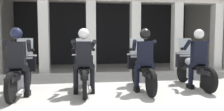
{
  "coord_description": "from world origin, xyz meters",
  "views": [
    {
      "loc": [
        -0.84,
        -5.78,
        1.33
      ],
      "look_at": [
        0.0,
        0.05,
        0.88
      ],
      "focal_mm": 35.44,
      "sensor_mm": 36.0,
      "label": 1
    }
  ],
  "objects_px": {
    "police_officer_center_right": "(145,54)",
    "motorcycle_far_left": "(21,73)",
    "police_officer_far_left": "(17,56)",
    "police_officer_center_left": "(84,55)",
    "police_officer_far_right": "(198,54)",
    "motorcycle_center_right": "(141,70)",
    "motorcycle_center_left": "(84,71)",
    "motorcycle_far_right": "(192,68)"
  },
  "relations": [
    {
      "from": "motorcycle_center_right",
      "to": "motorcycle_center_left",
      "type": "bearing_deg",
      "value": -170.82
    },
    {
      "from": "motorcycle_far_left",
      "to": "motorcycle_far_right",
      "type": "distance_m",
      "value": 4.54
    },
    {
      "from": "police_officer_center_left",
      "to": "police_officer_center_right",
      "type": "bearing_deg",
      "value": 4.61
    },
    {
      "from": "motorcycle_center_left",
      "to": "police_officer_center_left",
      "type": "bearing_deg",
      "value": -84.33
    },
    {
      "from": "police_officer_far_left",
      "to": "police_officer_far_right",
      "type": "bearing_deg",
      "value": 16.14
    },
    {
      "from": "police_officer_center_left",
      "to": "motorcycle_far_right",
      "type": "distance_m",
      "value": 3.08
    },
    {
      "from": "motorcycle_far_left",
      "to": "police_officer_far_left",
      "type": "bearing_deg",
      "value": -76.66
    },
    {
      "from": "motorcycle_center_left",
      "to": "police_officer_far_right",
      "type": "bearing_deg",
      "value": 2.44
    },
    {
      "from": "police_officer_far_left",
      "to": "police_officer_center_left",
      "type": "relative_size",
      "value": 1.0
    },
    {
      "from": "police_officer_far_left",
      "to": "police_officer_center_left",
      "type": "xyz_separation_m",
      "value": [
        1.51,
        0.1,
        0.0
      ]
    },
    {
      "from": "police_officer_center_right",
      "to": "motorcycle_far_right",
      "type": "height_order",
      "value": "police_officer_center_right"
    },
    {
      "from": "police_officer_center_left",
      "to": "police_officer_far_right",
      "type": "height_order",
      "value": "same"
    },
    {
      "from": "police_officer_far_left",
      "to": "police_officer_center_left",
      "type": "height_order",
      "value": "same"
    },
    {
      "from": "motorcycle_far_left",
      "to": "police_officer_far_left",
      "type": "height_order",
      "value": "police_officer_far_left"
    },
    {
      "from": "motorcycle_center_left",
      "to": "motorcycle_center_right",
      "type": "xyz_separation_m",
      "value": [
        1.51,
        -0.04,
        0.0
      ]
    },
    {
      "from": "motorcycle_far_left",
      "to": "police_officer_center_right",
      "type": "xyz_separation_m",
      "value": [
        3.02,
        -0.22,
        0.44
      ]
    },
    {
      "from": "police_officer_far_right",
      "to": "motorcycle_far_left",
      "type": "bearing_deg",
      "value": -178.66
    },
    {
      "from": "motorcycle_center_right",
      "to": "police_officer_far_right",
      "type": "relative_size",
      "value": 1.29
    },
    {
      "from": "motorcycle_far_left",
      "to": "motorcycle_center_right",
      "type": "distance_m",
      "value": 3.02
    },
    {
      "from": "police_officer_far_left",
      "to": "motorcycle_far_left",
      "type": "bearing_deg",
      "value": 103.34
    },
    {
      "from": "motorcycle_far_left",
      "to": "police_officer_far_right",
      "type": "bearing_deg",
      "value": 12.56
    },
    {
      "from": "police_officer_center_right",
      "to": "police_officer_far_left",
      "type": "bearing_deg",
      "value": -168.21
    },
    {
      "from": "motorcycle_far_left",
      "to": "police_officer_far_left",
      "type": "relative_size",
      "value": 1.29
    },
    {
      "from": "motorcycle_center_right",
      "to": "police_officer_far_right",
      "type": "height_order",
      "value": "police_officer_far_right"
    },
    {
      "from": "police_officer_center_left",
      "to": "motorcycle_far_right",
      "type": "xyz_separation_m",
      "value": [
        3.03,
        0.38,
        -0.44
      ]
    },
    {
      "from": "motorcycle_center_right",
      "to": "police_officer_far_left",
      "type": "bearing_deg",
      "value": -162.87
    },
    {
      "from": "police_officer_far_right",
      "to": "police_officer_far_left",
      "type": "bearing_deg",
      "value": -175.08
    },
    {
      "from": "police_officer_center_left",
      "to": "police_officer_center_right",
      "type": "height_order",
      "value": "same"
    },
    {
      "from": "motorcycle_center_left",
      "to": "police_officer_center_right",
      "type": "distance_m",
      "value": 1.6
    },
    {
      "from": "motorcycle_center_left",
      "to": "motorcycle_center_right",
      "type": "relative_size",
      "value": 1.0
    },
    {
      "from": "police_officer_center_right",
      "to": "motorcycle_far_right",
      "type": "distance_m",
      "value": 1.63
    },
    {
      "from": "motorcycle_center_left",
      "to": "police_officer_center_right",
      "type": "bearing_deg",
      "value": -5.97
    },
    {
      "from": "police_officer_center_right",
      "to": "police_officer_far_right",
      "type": "bearing_deg",
      "value": 15.57
    },
    {
      "from": "police_officer_far_left",
      "to": "motorcycle_center_left",
      "type": "xyz_separation_m",
      "value": [
        1.51,
        0.39,
        -0.44
      ]
    },
    {
      "from": "police_officer_center_right",
      "to": "police_officer_center_left",
      "type": "bearing_deg",
      "value": -170.82
    },
    {
      "from": "motorcycle_far_left",
      "to": "police_officer_far_right",
      "type": "xyz_separation_m",
      "value": [
        4.53,
        -0.08,
        0.44
      ]
    },
    {
      "from": "motorcycle_far_left",
      "to": "police_officer_far_right",
      "type": "relative_size",
      "value": 1.29
    },
    {
      "from": "police_officer_center_right",
      "to": "motorcycle_center_right",
      "type": "bearing_deg",
      "value": 100.25
    },
    {
      "from": "motorcycle_far_right",
      "to": "police_officer_far_right",
      "type": "bearing_deg",
      "value": -87.88
    },
    {
      "from": "motorcycle_far_left",
      "to": "motorcycle_center_left",
      "type": "distance_m",
      "value": 1.52
    },
    {
      "from": "motorcycle_far_left",
      "to": "motorcycle_center_left",
      "type": "bearing_deg",
      "value": 17.48
    },
    {
      "from": "police_officer_center_right",
      "to": "motorcycle_far_left",
      "type": "bearing_deg",
      "value": -173.58
    }
  ]
}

